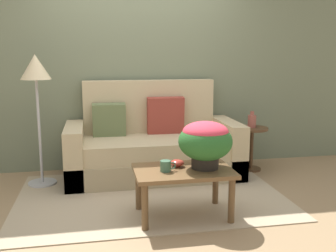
% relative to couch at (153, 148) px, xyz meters
% --- Properties ---
extents(ground_plane, '(14.00, 14.00, 0.00)m').
position_rel_couch_xyz_m(ground_plane, '(-0.13, -0.74, -0.34)').
color(ground_plane, '#997A56').
extents(wall_back, '(6.40, 0.12, 2.96)m').
position_rel_couch_xyz_m(wall_back, '(-0.13, 0.48, 1.14)').
color(wall_back, slate).
rests_on(wall_back, ground).
extents(area_rug, '(2.72, 1.81, 0.01)m').
position_rel_couch_xyz_m(area_rug, '(-0.13, -0.72, -0.34)').
color(area_rug, tan).
rests_on(area_rug, ground).
extents(couch, '(2.04, 0.90, 1.14)m').
position_rel_couch_xyz_m(couch, '(0.00, 0.00, 0.00)').
color(couch, tan).
rests_on(couch, ground).
extents(coffee_table, '(0.88, 0.57, 0.45)m').
position_rel_couch_xyz_m(coffee_table, '(0.09, -1.27, 0.03)').
color(coffee_table, brown).
rests_on(coffee_table, ground).
extents(side_table, '(0.40, 0.40, 0.55)m').
position_rel_couch_xyz_m(side_table, '(1.26, -0.03, 0.04)').
color(side_table, '#4C331E').
rests_on(side_table, ground).
extents(floor_lamp, '(0.33, 0.33, 1.46)m').
position_rel_couch_xyz_m(floor_lamp, '(-1.28, -0.11, 0.84)').
color(floor_lamp, '#B2B2B7').
rests_on(floor_lamp, ground).
extents(potted_plant, '(0.48, 0.48, 0.43)m').
position_rel_couch_xyz_m(potted_plant, '(0.29, -1.27, 0.36)').
color(potted_plant, black).
rests_on(potted_plant, coffee_table).
extents(coffee_mug, '(0.14, 0.10, 0.10)m').
position_rel_couch_xyz_m(coffee_mug, '(-0.08, -1.30, 0.15)').
color(coffee_mug, '#3D664C').
rests_on(coffee_mug, coffee_table).
extents(snack_bowl, '(0.13, 0.13, 0.07)m').
position_rel_couch_xyz_m(snack_bowl, '(0.05, -1.18, 0.14)').
color(snack_bowl, '#B2382D').
rests_on(snack_bowl, coffee_table).
extents(table_vase, '(0.11, 0.11, 0.20)m').
position_rel_couch_xyz_m(table_vase, '(1.26, -0.02, 0.29)').
color(table_vase, '#934C42').
rests_on(table_vase, side_table).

